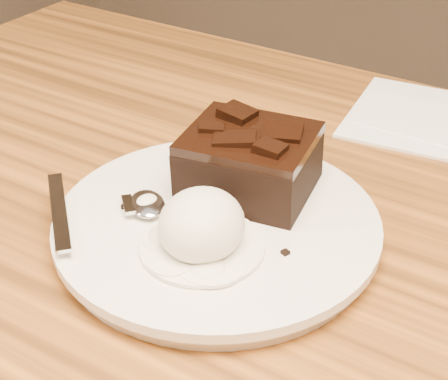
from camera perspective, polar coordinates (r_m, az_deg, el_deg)
The scene contains 9 objects.
plate at distance 0.54m, azimuth -0.57°, elevation -3.16°, with size 0.25×0.25×0.02m, color silver.
brownie at distance 0.55m, azimuth 2.05°, elevation 1.97°, with size 0.10×0.08×0.04m, color black.
ice_cream_scoop at distance 0.49m, azimuth -1.82°, elevation -2.82°, with size 0.06×0.06×0.05m, color silver.
melt_puddle at distance 0.50m, azimuth -1.78°, elevation -4.62°, with size 0.09×0.09×0.00m, color white.
spoon at distance 0.54m, azimuth -6.20°, elevation -1.26°, with size 0.03×0.16×0.01m, color silver, non-canonical shape.
napkin at distance 0.74m, azimuth 16.04°, elevation 5.60°, with size 0.15×0.15×0.01m, color white.
crumb_a at distance 0.54m, azimuth -1.50°, elevation -1.66°, with size 0.01×0.01×0.00m, color black.
crumb_b at distance 0.50m, azimuth 4.95°, elevation -5.03°, with size 0.01×0.01×0.00m, color black.
crumb_c at distance 0.55m, azimuth -7.94°, elevation -1.34°, with size 0.01×0.00×0.00m, color black.
Camera 1 is at (0.14, -0.33, 1.08)m, focal length 56.83 mm.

